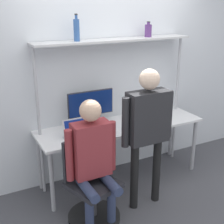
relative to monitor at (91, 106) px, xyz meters
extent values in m
plane|color=#4C4C51|center=(0.34, -0.47, -1.02)|extent=(12.00, 12.00, 0.00)
cube|color=silver|center=(0.34, 0.21, 0.33)|extent=(8.00, 0.06, 2.70)
cube|color=white|center=(0.34, -0.14, -0.28)|extent=(2.11, 0.63, 0.03)
cylinder|color=#A5A5AA|center=(-0.65, -0.39, -0.66)|extent=(0.05, 0.05, 0.73)
cylinder|color=#A5A5AA|center=(1.34, -0.39, -0.66)|extent=(0.05, 0.05, 0.73)
cylinder|color=#A5A5AA|center=(-0.65, 0.12, -0.66)|extent=(0.05, 0.05, 0.73)
cylinder|color=#A5A5AA|center=(1.34, 0.12, -0.66)|extent=(0.05, 0.05, 0.73)
cube|color=silver|center=(0.34, 0.03, 0.76)|extent=(2.01, 0.28, 0.02)
cylinder|color=#B2B2B7|center=(-0.64, 0.03, -0.13)|extent=(0.04, 0.04, 1.80)
cylinder|color=#B2B2B7|center=(1.33, 0.03, -0.13)|extent=(0.04, 0.04, 1.80)
cylinder|color=#333338|center=(0.00, 0.00, -0.25)|extent=(0.20, 0.20, 0.01)
cylinder|color=#333338|center=(0.00, 0.00, -0.18)|extent=(0.06, 0.06, 0.14)
cube|color=#333338|center=(0.00, 0.00, 0.03)|extent=(0.59, 0.01, 0.31)
cube|color=navy|center=(0.00, 0.00, 0.03)|extent=(0.56, 0.02, 0.29)
cube|color=silver|center=(-0.26, -0.29, -0.26)|extent=(0.35, 0.21, 0.01)
cube|color=black|center=(-0.26, -0.31, -0.25)|extent=(0.30, 0.12, 0.00)
cube|color=silver|center=(-0.26, -0.22, -0.15)|extent=(0.35, 0.08, 0.20)
cube|color=navy|center=(-0.26, -0.22, -0.15)|extent=(0.31, 0.06, 0.18)
cube|color=silver|center=(0.02, -0.27, -0.26)|extent=(0.07, 0.15, 0.01)
cube|color=black|center=(0.02, -0.27, -0.25)|extent=(0.06, 0.13, 0.00)
cylinder|color=black|center=(-0.31, -0.74, -0.99)|extent=(0.56, 0.56, 0.06)
cylinder|color=#4C4C51|center=(-0.31, -0.74, -0.79)|extent=(0.06, 0.06, 0.34)
cube|color=#26262B|center=(-0.31, -0.74, -0.60)|extent=(0.58, 0.58, 0.05)
cube|color=#26262B|center=(-0.38, -0.54, -0.35)|extent=(0.41, 0.16, 0.45)
cylinder|color=#2D3856|center=(-0.44, -0.91, -0.80)|extent=(0.09, 0.09, 0.45)
cylinder|color=#2D3856|center=(-0.19, -0.91, -0.80)|extent=(0.09, 0.09, 0.45)
cylinder|color=#2D3856|center=(-0.44, -0.88, -0.53)|extent=(0.10, 0.38, 0.10)
cylinder|color=#2D3856|center=(-0.19, -0.88, -0.53)|extent=(0.10, 0.38, 0.10)
cube|color=maroon|center=(-0.31, -0.71, -0.20)|extent=(0.38, 0.20, 0.57)
cylinder|color=maroon|center=(-0.55, -0.71, -0.22)|extent=(0.08, 0.08, 0.54)
cylinder|color=maroon|center=(-0.08, -0.71, -0.22)|extent=(0.08, 0.08, 0.54)
sphere|color=#D8AD8C|center=(-0.31, -0.71, 0.21)|extent=(0.22, 0.22, 0.22)
cylinder|color=black|center=(0.18, -0.75, -0.63)|extent=(0.09, 0.09, 0.79)
cylinder|color=black|center=(0.48, -0.75, -0.63)|extent=(0.09, 0.09, 0.79)
cube|color=#262628|center=(0.33, -0.75, 0.05)|extent=(0.46, 0.20, 0.56)
cylinder|color=#262628|center=(0.06, -0.75, 0.03)|extent=(0.08, 0.08, 0.53)
cylinder|color=#262628|center=(0.60, -0.75, 0.03)|extent=(0.08, 0.08, 0.53)
sphere|color=beige|center=(0.33, -0.75, 0.45)|extent=(0.21, 0.21, 0.21)
cylinder|color=#593372|center=(0.81, 0.03, 0.85)|extent=(0.09, 0.09, 0.15)
cylinder|color=#593372|center=(0.81, 0.03, 0.94)|extent=(0.04, 0.04, 0.03)
cylinder|color=black|center=(0.81, 0.03, 0.96)|extent=(0.04, 0.04, 0.01)
cylinder|color=#335999|center=(-0.14, 0.03, 0.89)|extent=(0.07, 0.07, 0.24)
cylinder|color=#335999|center=(-0.14, 0.03, 1.03)|extent=(0.03, 0.03, 0.04)
cylinder|color=black|center=(-0.14, 0.03, 1.06)|extent=(0.03, 0.03, 0.01)
camera|label=1|loc=(-1.42, -3.30, 1.19)|focal=50.00mm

